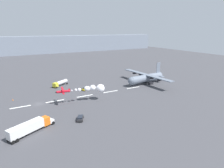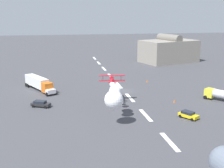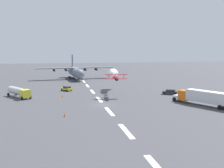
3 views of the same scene
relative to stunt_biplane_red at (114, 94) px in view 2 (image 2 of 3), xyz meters
name	(u,v)px [view 2 (image 2 of 3)]	position (x,y,z in m)	size (l,w,h in m)	color
ground_plane	(124,91)	(-22.12, 7.33, -5.52)	(440.00, 440.00, 0.00)	#424247
runway_stripe_0	(94,58)	(-85.14, 7.33, -5.52)	(8.00, 0.90, 0.01)	white
runway_stripe_1	(99,63)	(-71.13, 7.33, -5.52)	(8.00, 0.90, 0.01)	white
runway_stripe_2	(104,69)	(-57.13, 7.33, -5.52)	(8.00, 0.90, 0.01)	white
runway_stripe_3	(110,76)	(-43.12, 7.33, -5.52)	(8.00, 0.90, 0.01)	white
runway_stripe_4	(119,85)	(-29.12, 7.33, -5.52)	(8.00, 0.90, 0.01)	white
runway_stripe_5	(130,98)	(-15.11, 7.33, -5.52)	(8.00, 0.90, 0.01)	white
runway_stripe_6	(146,115)	(-1.11, 7.33, -5.52)	(8.00, 0.90, 0.01)	white
runway_stripe_7	(170,142)	(12.89, 7.33, -5.52)	(8.00, 0.90, 0.01)	white
stunt_biplane_red	(114,94)	(0.00, 0.00, 0.00)	(21.21, 7.86, 3.75)	red
semi_truck_orange	(39,83)	(-27.80, -16.58, -3.39)	(14.55, 9.41, 3.70)	silver
fuel_tanker_truck	(224,95)	(-7.11, 29.62, -3.77)	(9.61, 7.71, 2.90)	yellow
followme_car_yellow	(41,104)	(-11.56, -15.56, -4.71)	(3.56, 4.86, 1.52)	#262628
airport_staff_sedan	(188,115)	(2.43, 15.66, -4.71)	(4.54, 3.75, 1.52)	yellow
hangar_building	(169,51)	(-68.07, 38.80, -0.36)	(21.15, 27.43, 12.44)	gray
traffic_cone_near	(147,81)	(-31.43, 17.23, -5.15)	(0.44, 0.44, 0.75)	orange
traffic_cone_far	(174,101)	(-8.87, 17.20, -5.15)	(0.44, 0.44, 0.75)	orange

